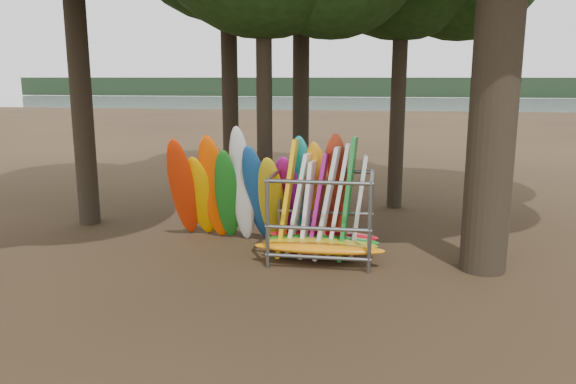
# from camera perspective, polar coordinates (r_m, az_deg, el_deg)

# --- Properties ---
(ground) EXTENTS (120.00, 120.00, 0.00)m
(ground) POSITION_cam_1_polar(r_m,az_deg,el_deg) (12.70, -1.28, -7.55)
(ground) COLOR #47331E
(ground) RESTS_ON ground
(lake) EXTENTS (160.00, 160.00, 0.00)m
(lake) POSITION_cam_1_polar(r_m,az_deg,el_deg) (71.94, 7.68, 8.21)
(lake) COLOR gray
(lake) RESTS_ON ground
(far_shore) EXTENTS (160.00, 4.00, 4.00)m
(far_shore) POSITION_cam_1_polar(r_m,az_deg,el_deg) (121.82, 8.49, 10.49)
(far_shore) COLOR black
(far_shore) RESTS_ON ground
(kayak_row) EXTENTS (4.66, 2.06, 3.16)m
(kayak_row) POSITION_cam_1_polar(r_m,az_deg,el_deg) (14.05, -3.12, -0.07)
(kayak_row) COLOR red
(kayak_row) RESTS_ON ground
(storage_rack) EXTENTS (2.95, 1.56, 2.87)m
(storage_rack) POSITION_cam_1_polar(r_m,az_deg,el_deg) (12.91, 3.43, -2.82)
(storage_rack) COLOR slate
(storage_rack) RESTS_ON ground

